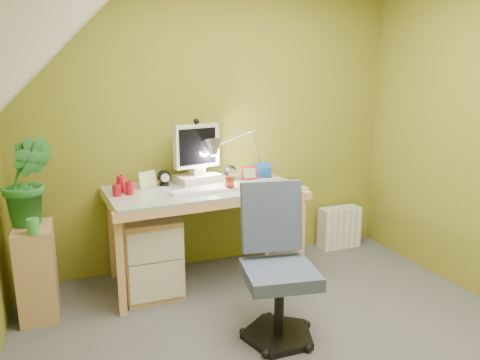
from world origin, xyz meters
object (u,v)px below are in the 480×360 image
object	(u,v)px
desk	(205,235)
monitor	(197,148)
side_ledge	(37,271)
task_chair	(280,273)
desk_lamp	(250,143)
radiator	(339,227)
potted_plant	(28,181)

from	to	relation	value
desk	monitor	xyz separation A→B (m)	(0.00, 0.18, 0.65)
side_ledge	task_chair	bearing A→B (deg)	-30.61
desk_lamp	monitor	bearing A→B (deg)	-176.53
task_chair	radiator	xyz separation A→B (m)	(1.19, 1.17, -0.24)
monitor	radiator	world-z (taller)	monitor
side_ledge	radiator	xyz separation A→B (m)	(2.58, 0.34, -0.12)
potted_plant	side_ledge	bearing A→B (deg)	-90.00
desk	desk_lamp	distance (m)	0.82
potted_plant	task_chair	bearing A→B (deg)	-32.11
desk_lamp	side_ledge	xyz separation A→B (m)	(-1.64, -0.29, -0.73)
monitor	radiator	bearing A→B (deg)	-12.34
monitor	desk_lamp	xyz separation A→B (m)	(0.45, 0.00, 0.01)
desk_lamp	potted_plant	xyz separation A→B (m)	(-1.64, -0.24, -0.12)
monitor	radiator	size ratio (longest dim) A/B	1.40
desk	radiator	world-z (taller)	desk
desk_lamp	radiator	size ratio (longest dim) A/B	1.47
desk	side_ledge	xyz separation A→B (m)	(-1.19, -0.11, -0.07)
desk	potted_plant	world-z (taller)	potted_plant
potted_plant	task_chair	xyz separation A→B (m)	(1.39, -0.87, -0.49)
desk	monitor	size ratio (longest dim) A/B	2.62
potted_plant	task_chair	world-z (taller)	potted_plant
desk_lamp	radiator	xyz separation A→B (m)	(0.93, 0.05, -0.85)
monitor	task_chair	bearing A→B (deg)	-94.42
potted_plant	monitor	bearing A→B (deg)	11.60
task_chair	radiator	size ratio (longest dim) A/B	2.22
monitor	desk_lamp	distance (m)	0.45
monitor	desk_lamp	bearing A→B (deg)	-14.41
task_chair	monitor	bearing A→B (deg)	108.96
desk	radiator	distance (m)	1.41
side_ledge	desk_lamp	bearing A→B (deg)	10.18
task_chair	radiator	bearing A→B (deg)	53.46
desk	desk_lamp	xyz separation A→B (m)	(0.45, 0.18, 0.67)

